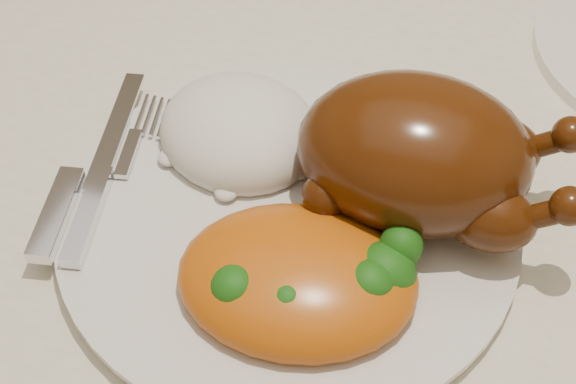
% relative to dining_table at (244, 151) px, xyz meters
% --- Properties ---
extents(dining_table, '(1.60, 0.90, 0.76)m').
position_rel_dining_table_xyz_m(dining_table, '(0.00, 0.00, 0.00)').
color(dining_table, brown).
rests_on(dining_table, floor).
extents(tablecloth, '(1.73, 1.03, 0.18)m').
position_rel_dining_table_xyz_m(tablecloth, '(0.00, 0.00, 0.07)').
color(tablecloth, silver).
rests_on(tablecloth, dining_table).
extents(dinner_plate, '(0.36, 0.36, 0.01)m').
position_rel_dining_table_xyz_m(dinner_plate, '(0.09, -0.15, 0.11)').
color(dinner_plate, silver).
rests_on(dinner_plate, tablecloth).
extents(roast_chicken, '(0.18, 0.12, 0.09)m').
position_rel_dining_table_xyz_m(roast_chicken, '(0.16, -0.12, 0.16)').
color(roast_chicken, '#4E2008').
rests_on(roast_chicken, dinner_plate).
extents(rice_mound, '(0.14, 0.14, 0.06)m').
position_rel_dining_table_xyz_m(rice_mound, '(0.04, -0.10, 0.13)').
color(rice_mound, white).
rests_on(rice_mound, dinner_plate).
extents(mac_and_cheese, '(0.16, 0.13, 0.05)m').
position_rel_dining_table_xyz_m(mac_and_cheese, '(0.12, -0.20, 0.13)').
color(mac_and_cheese, '#D0590D').
rests_on(mac_and_cheese, dinner_plate).
extents(cutlery, '(0.05, 0.18, 0.01)m').
position_rel_dining_table_xyz_m(cutlery, '(-0.04, -0.17, 0.12)').
color(cutlery, silver).
rests_on(cutlery, dinner_plate).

